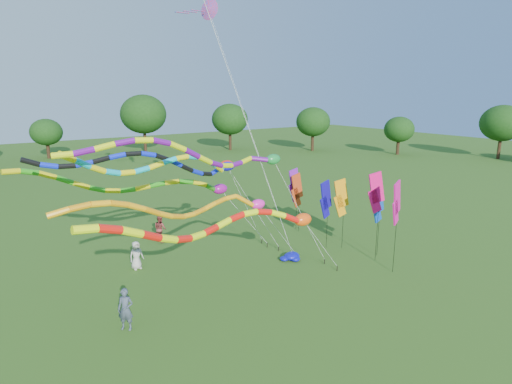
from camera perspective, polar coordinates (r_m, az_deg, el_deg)
ground at (r=22.24m, az=6.43°, el=-13.37°), size 160.00×160.00×0.00m
tree_ring at (r=16.25m, az=4.48°, el=-2.87°), size 112.81×117.56×9.52m
tube_kite_red at (r=18.59m, az=-2.11°, el=-4.21°), size 13.97×2.79×6.50m
tube_kite_orange at (r=20.60m, az=-7.62°, el=-1.94°), size 13.58×2.79×6.44m
tube_kite_purple at (r=18.88m, az=-6.03°, el=4.77°), size 14.02×1.57×8.82m
tube_kite_blue at (r=21.74m, az=-11.74°, el=3.58°), size 13.67×1.23×7.81m
tube_kite_cyan at (r=21.34m, az=-9.60°, el=3.58°), size 12.65×5.15×8.24m
tube_kite_green at (r=24.00m, az=-13.55°, el=0.90°), size 14.02×1.84×7.03m
delta_kite_high_c at (r=28.46m, az=-6.35°, el=23.05°), size 4.54×6.59×15.86m
banner_pole_blue_b at (r=26.66m, az=15.95°, el=-1.43°), size 1.16×0.19×4.67m
banner_pole_red at (r=30.32m, az=5.47°, el=0.22°), size 1.16×0.18×4.37m
banner_pole_magenta_a at (r=24.23m, az=18.24°, el=-1.44°), size 1.12×0.46×5.34m
banner_pole_violet at (r=30.80m, az=5.14°, el=0.89°), size 1.16×0.16×4.62m
banner_pole_orange at (r=27.51m, az=11.25°, el=-0.79°), size 1.15×0.31×4.64m
banner_pole_blue_a at (r=27.32m, az=9.27°, el=-1.00°), size 1.16×0.26×4.54m
banner_pole_magenta_b at (r=25.71m, az=15.71°, el=-0.11°), size 1.14×0.40×5.48m
blue_nylon_heap at (r=26.00m, az=4.24°, el=-8.70°), size 1.52×0.99×0.48m
person_a at (r=25.58m, az=-15.67°, el=-8.12°), size 0.86×0.61×1.65m
person_b at (r=19.60m, az=-17.00°, el=-14.74°), size 0.81×0.78×1.86m
person_c at (r=29.62m, az=-12.64°, el=-4.77°), size 0.89×1.04×1.85m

